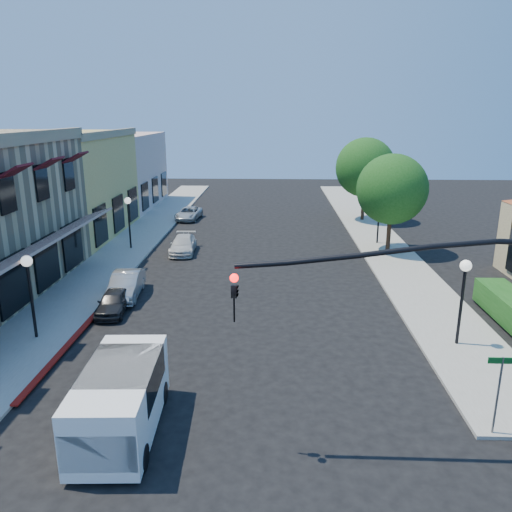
{
  "coord_description": "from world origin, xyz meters",
  "views": [
    {
      "loc": [
        1.16,
        -10.38,
        8.94
      ],
      "look_at": [
        0.38,
        11.65,
        2.6
      ],
      "focal_mm": 35.0,
      "sensor_mm": 36.0,
      "label": 1
    }
  ],
  "objects_px": {
    "lamppost_right_far": "(380,206)",
    "lamppost_left_near": "(29,276)",
    "parked_car_b": "(126,285)",
    "lamppost_left_far": "(128,210)",
    "lamppost_right_near": "(464,281)",
    "parked_car_d": "(189,213)",
    "parked_car_c": "(183,245)",
    "white_van": "(120,398)",
    "street_tree_b": "(365,167)",
    "parked_car_a": "(114,302)",
    "street_tree_a": "(392,189)",
    "street_name_sign": "(499,383)",
    "signal_mast_arm": "(458,313)"
  },
  "relations": [
    {
      "from": "lamppost_right_far",
      "to": "lamppost_left_near",
      "type": "bearing_deg",
      "value": -136.74
    },
    {
      "from": "parked_car_b",
      "to": "lamppost_left_far",
      "type": "bearing_deg",
      "value": 99.78
    },
    {
      "from": "lamppost_right_near",
      "to": "parked_car_d",
      "type": "xyz_separation_m",
      "value": [
        -14.7,
        24.0,
        -2.2
      ]
    },
    {
      "from": "lamppost_left_near",
      "to": "parked_car_c",
      "type": "distance_m",
      "value": 14.0
    },
    {
      "from": "white_van",
      "to": "parked_car_c",
      "type": "distance_m",
      "value": 19.45
    },
    {
      "from": "lamppost_left_far",
      "to": "white_van",
      "type": "xyz_separation_m",
      "value": [
        5.35,
        -20.05,
        -1.57
      ]
    },
    {
      "from": "street_tree_b",
      "to": "parked_car_a",
      "type": "relative_size",
      "value": 2.25
    },
    {
      "from": "street_tree_b",
      "to": "lamppost_left_near",
      "type": "xyz_separation_m",
      "value": [
        -17.3,
        -24.0,
        -1.81
      ]
    },
    {
      "from": "parked_car_a",
      "to": "street_tree_b",
      "type": "bearing_deg",
      "value": 51.08
    },
    {
      "from": "street_tree_a",
      "to": "lamppost_right_near",
      "type": "xyz_separation_m",
      "value": [
        -0.3,
        -14.0,
        -1.46
      ]
    },
    {
      "from": "street_tree_b",
      "to": "street_name_sign",
      "type": "distance_m",
      "value": 29.96
    },
    {
      "from": "lamppost_left_far",
      "to": "parked_car_a",
      "type": "height_order",
      "value": "lamppost_left_far"
    },
    {
      "from": "lamppost_right_near",
      "to": "parked_car_c",
      "type": "height_order",
      "value": "lamppost_right_near"
    },
    {
      "from": "white_van",
      "to": "street_name_sign",
      "type": "bearing_deg",
      "value": 1.34
    },
    {
      "from": "lamppost_right_near",
      "to": "parked_car_c",
      "type": "bearing_deg",
      "value": 134.95
    },
    {
      "from": "street_name_sign",
      "to": "lamppost_left_near",
      "type": "height_order",
      "value": "lamppost_left_near"
    },
    {
      "from": "street_name_sign",
      "to": "white_van",
      "type": "xyz_separation_m",
      "value": [
        -10.65,
        -0.25,
        -0.53
      ]
    },
    {
      "from": "lamppost_right_near",
      "to": "signal_mast_arm",
      "type": "bearing_deg",
      "value": -112.12
    },
    {
      "from": "street_name_sign",
      "to": "parked_car_c",
      "type": "xyz_separation_m",
      "value": [
        -12.3,
        19.12,
        -1.15
      ]
    },
    {
      "from": "parked_car_c",
      "to": "street_name_sign",
      "type": "bearing_deg",
      "value": -60.13
    },
    {
      "from": "street_name_sign",
      "to": "white_van",
      "type": "bearing_deg",
      "value": -178.66
    },
    {
      "from": "parked_car_a",
      "to": "parked_car_b",
      "type": "bearing_deg",
      "value": 86.56
    },
    {
      "from": "lamppost_left_far",
      "to": "parked_car_a",
      "type": "xyz_separation_m",
      "value": [
        2.3,
        -11.04,
        -2.2
      ]
    },
    {
      "from": "lamppost_left_far",
      "to": "parked_car_d",
      "type": "height_order",
      "value": "lamppost_left_far"
    },
    {
      "from": "street_tree_b",
      "to": "lamppost_left_far",
      "type": "xyz_separation_m",
      "value": [
        -17.3,
        -10.0,
        -1.81
      ]
    },
    {
      "from": "street_tree_a",
      "to": "lamppost_left_near",
      "type": "height_order",
      "value": "street_tree_a"
    },
    {
      "from": "street_name_sign",
      "to": "parked_car_d",
      "type": "relative_size",
      "value": 0.65
    },
    {
      "from": "signal_mast_arm",
      "to": "street_name_sign",
      "type": "relative_size",
      "value": 3.2
    },
    {
      "from": "street_tree_a",
      "to": "parked_car_d",
      "type": "bearing_deg",
      "value": 146.31
    },
    {
      "from": "lamppost_left_far",
      "to": "parked_car_b",
      "type": "distance_m",
      "value": 9.53
    },
    {
      "from": "white_van",
      "to": "lamppost_right_near",
      "type": "bearing_deg",
      "value": 27.45
    },
    {
      "from": "street_name_sign",
      "to": "white_van",
      "type": "distance_m",
      "value": 10.66
    },
    {
      "from": "parked_car_a",
      "to": "parked_car_c",
      "type": "relative_size",
      "value": 0.82
    },
    {
      "from": "white_van",
      "to": "parked_car_b",
      "type": "xyz_separation_m",
      "value": [
        -3.05,
        11.05,
        -0.54
      ]
    },
    {
      "from": "lamppost_right_near",
      "to": "parked_car_b",
      "type": "xyz_separation_m",
      "value": [
        -14.7,
        5.0,
        -2.11
      ]
    },
    {
      "from": "street_tree_a",
      "to": "lamppost_left_far",
      "type": "xyz_separation_m",
      "value": [
        -17.3,
        0.0,
        -1.46
      ]
    },
    {
      "from": "street_tree_b",
      "to": "parked_car_b",
      "type": "xyz_separation_m",
      "value": [
        -15.0,
        -19.0,
        -3.92
      ]
    },
    {
      "from": "street_tree_b",
      "to": "parked_car_c",
      "type": "bearing_deg",
      "value": -141.86
    },
    {
      "from": "signal_mast_arm",
      "to": "street_name_sign",
      "type": "bearing_deg",
      "value": 23.2
    },
    {
      "from": "lamppost_right_far",
      "to": "parked_car_a",
      "type": "xyz_separation_m",
      "value": [
        -14.7,
        -13.04,
        -2.2
      ]
    },
    {
      "from": "street_tree_a",
      "to": "signal_mast_arm",
      "type": "bearing_deg",
      "value": -98.17
    },
    {
      "from": "street_tree_a",
      "to": "parked_car_b",
      "type": "xyz_separation_m",
      "value": [
        -15.0,
        -9.0,
        -3.57
      ]
    },
    {
      "from": "white_van",
      "to": "parked_car_d",
      "type": "relative_size",
      "value": 1.21
    },
    {
      "from": "street_tree_a",
      "to": "street_name_sign",
      "type": "xyz_separation_m",
      "value": [
        -1.3,
        -19.8,
        -2.5
      ]
    },
    {
      "from": "lamppost_right_far",
      "to": "parked_car_d",
      "type": "height_order",
      "value": "lamppost_right_far"
    },
    {
      "from": "street_name_sign",
      "to": "lamppost_right_near",
      "type": "bearing_deg",
      "value": 80.22
    },
    {
      "from": "lamppost_left_near",
      "to": "parked_car_b",
      "type": "xyz_separation_m",
      "value": [
        2.3,
        5.0,
        -2.11
      ]
    },
    {
      "from": "lamppost_right_far",
      "to": "street_tree_a",
      "type": "bearing_deg",
      "value": -81.47
    },
    {
      "from": "lamppost_left_far",
      "to": "parked_car_c",
      "type": "distance_m",
      "value": 4.35
    },
    {
      "from": "lamppost_right_near",
      "to": "lamppost_right_far",
      "type": "distance_m",
      "value": 16.0
    }
  ]
}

